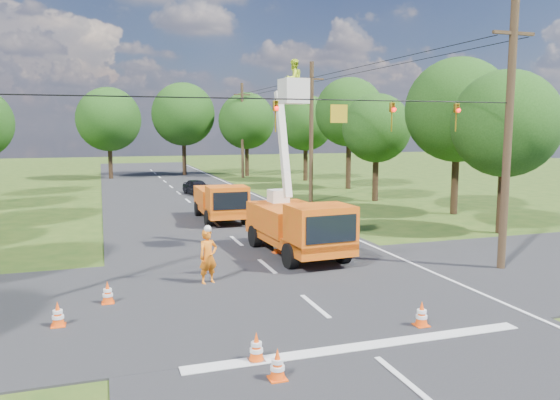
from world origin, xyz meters
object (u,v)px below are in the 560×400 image
object	(u,v)px
traffic_cone_2	(277,245)
tree_far_c	(247,121)
traffic_cone_3	(293,224)
tree_right_b	(458,110)
tree_right_d	(349,112)
tree_far_b	(183,114)
tree_right_a	(506,124)
traffic_cone_1	(422,314)
pole_right_near	(508,135)
tree_right_e	(306,123)
tree_far_a	(109,119)
bucket_truck	(298,216)
tree_right_c	(377,128)
distant_car	(197,187)
traffic_cone_8	(256,347)
pole_right_mid	(311,131)
traffic_cone_0	(277,365)
traffic_cone_5	(58,314)
ground_worker	(208,257)
traffic_cone_4	(108,293)
second_truck	(221,201)

from	to	relation	value
traffic_cone_2	tree_far_c	size ratio (longest dim) A/B	0.08
traffic_cone_3	tree_far_c	bearing A→B (deg)	79.41
tree_right_b	tree_right_d	world-z (taller)	tree_right_d
tree_far_b	tree_right_a	bearing A→B (deg)	-74.93
traffic_cone_1	pole_right_near	world-z (taller)	pole_right_near
pole_right_near	tree_right_e	bearing A→B (deg)	81.39
tree_far_a	tree_right_d	bearing A→B (deg)	-38.94
bucket_truck	tree_right_c	distance (m)	18.80
distant_car	traffic_cone_8	size ratio (longest dim) A/B	5.15
distant_car	traffic_cone_1	size ratio (longest dim) A/B	5.15
traffic_cone_2	pole_right_mid	world-z (taller)	pole_right_mid
tree_right_e	traffic_cone_3	bearing A→B (deg)	-112.22
traffic_cone_3	traffic_cone_8	world-z (taller)	same
traffic_cone_0	pole_right_near	size ratio (longest dim) A/B	0.07
tree_far_a	traffic_cone_5	bearing A→B (deg)	-92.91
traffic_cone_3	tree_far_a	xyz separation A→B (m)	(-8.46, 33.31, 5.83)
bucket_truck	ground_worker	distance (m)	5.36
tree_right_a	tree_far_b	distance (m)	40.41
tree_far_b	traffic_cone_5	bearing A→B (deg)	-102.48
traffic_cone_1	tree_right_d	bearing A→B (deg)	68.07
distant_car	tree_far_b	world-z (taller)	tree_far_b
tree_right_c	tree_right_d	world-z (taller)	tree_right_d
pole_right_near	pole_right_mid	distance (m)	20.00
traffic_cone_1	traffic_cone_5	world-z (taller)	same
ground_worker	distant_car	xyz separation A→B (m)	(3.89, 25.11, -0.34)
pole_right_near	tree_far_c	world-z (taller)	pole_right_near
traffic_cone_8	tree_right_e	bearing A→B (deg)	67.63
tree_right_b	tree_far_c	xyz separation A→B (m)	(-5.50, 30.00, -0.37)
pole_right_near	tree_right_c	size ratio (longest dim) A/B	1.28
traffic_cone_8	tree_right_d	size ratio (longest dim) A/B	0.07
bucket_truck	tree_right_c	size ratio (longest dim) A/B	1.05
traffic_cone_5	traffic_cone_4	bearing A→B (deg)	51.09
ground_worker	traffic_cone_3	size ratio (longest dim) A/B	2.70
traffic_cone_0	traffic_cone_4	xyz separation A→B (m)	(-3.39, 6.50, 0.00)
ground_worker	tree_far_a	world-z (taller)	tree_far_a
second_truck	tree_right_a	bearing A→B (deg)	-30.51
traffic_cone_0	traffic_cone_1	xyz separation A→B (m)	(4.71, 1.80, 0.00)
pole_right_near	tree_far_a	xyz separation A→B (m)	(-13.50, 43.00, 1.08)
tree_right_e	pole_right_mid	bearing A→B (deg)	-109.46
pole_right_near	tree_far_b	world-z (taller)	tree_far_b
traffic_cone_2	second_truck	bearing A→B (deg)	93.54
distant_car	traffic_cone_5	xyz separation A→B (m)	(-8.57, -27.95, -0.26)
traffic_cone_1	traffic_cone_4	xyz separation A→B (m)	(-8.10, 4.70, 0.00)
traffic_cone_0	traffic_cone_2	xyz separation A→B (m)	(3.64, 11.28, 0.00)
traffic_cone_1	tree_right_e	bearing A→B (deg)	73.54
tree_right_b	tree_right_e	size ratio (longest dim) A/B	1.12
traffic_cone_4	traffic_cone_8	size ratio (longest dim) A/B	1.00
traffic_cone_2	tree_far_b	bearing A→B (deg)	87.26
bucket_truck	traffic_cone_0	size ratio (longest dim) A/B	11.55
distant_car	tree_right_c	bearing A→B (deg)	-44.33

